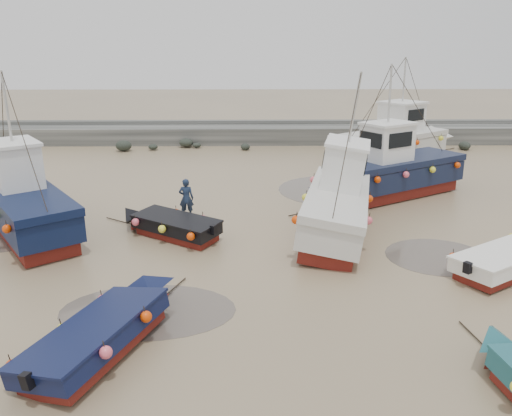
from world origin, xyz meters
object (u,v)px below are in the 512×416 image
Objects in this scene: dinghy_1 at (107,328)px; cabin_boat_2 at (390,170)px; cabin_boat_1 at (334,199)px; cabin_boat_3 at (396,140)px; person at (187,217)px; dinghy_4 at (169,222)px; cabin_boat_0 at (22,200)px.

dinghy_1 is 16.05m from cabin_boat_2.
cabin_boat_3 is at bearing 77.54° from cabin_boat_1.
dinghy_1 is 3.61× the size of person.
dinghy_1 is 10.44m from cabin_boat_1.
cabin_boat_2 reaches higher than dinghy_4.
person is (-9.47, -2.76, -1.35)m from cabin_boat_2.
dinghy_1 is 9.55m from person.
cabin_boat_3 is (2.33, 7.28, -0.03)m from cabin_boat_2.
dinghy_4 is 11.05m from cabin_boat_2.
cabin_boat_3 is 15.55m from person.
cabin_boat_0 is (-5.79, 0.43, 0.81)m from dinghy_4.
cabin_boat_2 is 7.65m from cabin_boat_3.
cabin_boat_1 is 5.56× the size of person.
cabin_boat_0 is 12.26m from cabin_boat_1.
person is at bearing 21.51° from dinghy_4.
cabin_boat_1 is (12.26, -0.03, -0.00)m from cabin_boat_0.
cabin_boat_0 is at bearing 146.73° from dinghy_1.
cabin_boat_0 is 21.49m from cabin_boat_3.
cabin_boat_0 reaches higher than dinghy_1.
dinghy_1 is at bearing -66.75° from cabin_boat_3.
cabin_boat_1 reaches higher than dinghy_4.
person is at bearing 177.83° from cabin_boat_1.
dinghy_1 reaches higher than person.
dinghy_4 is 0.57× the size of cabin_boat_2.
dinghy_4 is 3.01× the size of person.
cabin_boat_0 is (-5.35, 7.81, 0.82)m from dinghy_1.
cabin_boat_2 is at bearing -51.55° from cabin_boat_3.
cabin_boat_1 is (6.47, 0.40, 0.81)m from dinghy_4.
cabin_boat_1 is at bearing -53.64° from dinghy_4.
dinghy_4 is at bearing 86.95° from cabin_boat_2.
cabin_boat_3 is (12.66, 19.54, 0.79)m from dinghy_1.
cabin_boat_1 is 1.05× the size of cabin_boat_2.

